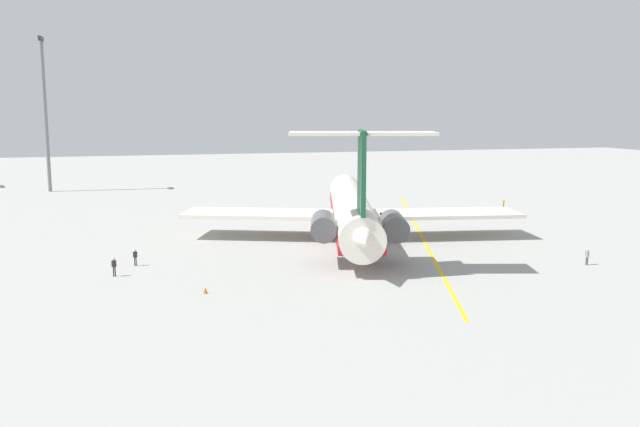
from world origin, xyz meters
TOP-DOWN VIEW (x-y plane):
  - ground at (0.00, 0.00)m, footprint 320.00×320.00m
  - main_jetliner at (-4.51, 5.59)m, footprint 46.50×41.62m
  - ground_crew_near_nose at (-23.25, -13.44)m, footprint 0.33×0.30m
  - ground_crew_near_tail at (-11.53, 30.87)m, footprint 0.27×0.43m
  - ground_crew_portside at (13.22, -25.33)m, footprint 0.33×0.33m
  - ground_crew_starboard at (-15.56, 32.80)m, footprint 0.29×0.46m
  - safety_cone_nose at (13.06, -21.16)m, footprint 0.40×0.40m
  - safety_cone_wingtip at (-23.79, 25.07)m, footprint 0.40×0.40m
  - taxiway_centreline at (-3.23, -3.98)m, footprint 67.57×22.44m
  - light_mast at (57.47, 46.80)m, footprint 4.00×0.70m

SIDE VIEW (x-z plane):
  - ground at x=0.00m, z-range 0.00..0.00m
  - taxiway_centreline at x=-3.23m, z-range 0.00..0.01m
  - safety_cone_nose at x=13.06m, z-range 0.00..0.55m
  - safety_cone_wingtip at x=-23.79m, z-range 0.00..0.55m
  - ground_crew_near_nose at x=-23.25m, z-range 0.22..1.88m
  - ground_crew_near_tail at x=-11.53m, z-range 0.23..1.94m
  - ground_crew_portside at x=13.22m, z-range 0.23..1.94m
  - ground_crew_starboard at x=-15.56m, z-range 0.24..2.05m
  - main_jetliner at x=-4.51m, z-range -3.13..10.63m
  - light_mast at x=57.47m, z-range 1.23..30.38m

